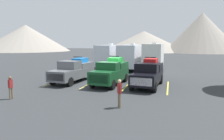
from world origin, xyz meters
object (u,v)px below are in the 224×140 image
Objects in this scene: camper_trailer_a at (109,55)px; person_b at (119,91)px; pickup_truck_b at (111,72)px; pickup_truck_c at (148,73)px; camper_trailer_c at (154,56)px; camper_trailer_b at (131,56)px; person_a at (11,86)px; pickup_truck_a at (74,70)px.

camper_trailer_a reaches higher than person_b.
pickup_truck_c is at bearing 0.72° from pickup_truck_b.
camper_trailer_b is at bearing 177.30° from camper_trailer_c.
person_a is at bearing -127.17° from pickup_truck_b.
person_b is (6.02, -17.62, -1.02)m from camper_trailer_a.
camper_trailer_b is at bearing 74.11° from person_a.
pickup_truck_a is at bearing 80.30° from person_a.
camper_trailer_b is (-0.17, 10.73, 0.84)m from pickup_truck_b.
pickup_truck_c is 3.48× the size of person_a.
camper_trailer_b is 17.54m from person_b.
camper_trailer_a is 0.98× the size of camper_trailer_c.
person_b is (2.43, -6.58, -0.20)m from pickup_truck_b.
camper_trailer_c is at bearing 73.99° from pickup_truck_b.
pickup_truck_a is 0.79× the size of camper_trailer_a.
camper_trailer_c reaches higher than pickup_truck_c.
camper_trailer_a is at bearing 84.96° from person_a.
camper_trailer_a is at bearing 108.86° from person_b.
camper_trailer_c is at bearing -2.70° from camper_trailer_b.
pickup_truck_b reaches higher than person_b.
camper_trailer_b is 5.19× the size of person_a.
camper_trailer_a is (0.36, 10.74, 0.87)m from pickup_truck_a.
camper_trailer_c is 4.40× the size of person_b.
person_b is at bearing -47.13° from pickup_truck_a.
pickup_truck_b is at bearing -4.19° from pickup_truck_a.
pickup_truck_b is 11.63m from camper_trailer_a.
pickup_truck_c is at bearing -57.46° from camper_trailer_a.
pickup_truck_b is 0.66× the size of camper_trailer_b.
pickup_truck_b is 3.43m from pickup_truck_c.
camper_trailer_b is 4.82× the size of person_b.
person_a is at bearing -115.24° from camper_trailer_c.
camper_trailer_a is at bearing 108.01° from pickup_truck_b.
pickup_truck_c reaches higher than pickup_truck_a.
pickup_truck_b is 8.55m from person_a.
person_b reaches higher than person_a.
camper_trailer_b reaches higher than pickup_truck_c.
person_a is at bearing -141.42° from pickup_truck_c.
pickup_truck_a is 3.68× the size of person_a.
camper_trailer_a is 3.43m from camper_trailer_b.
camper_trailer_b reaches higher than pickup_truck_a.
camper_trailer_a reaches higher than pickup_truck_c.
camper_trailer_c is at bearing 87.98° from person_b.
camper_trailer_c is (3.20, -0.15, 0.08)m from camper_trailer_b.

